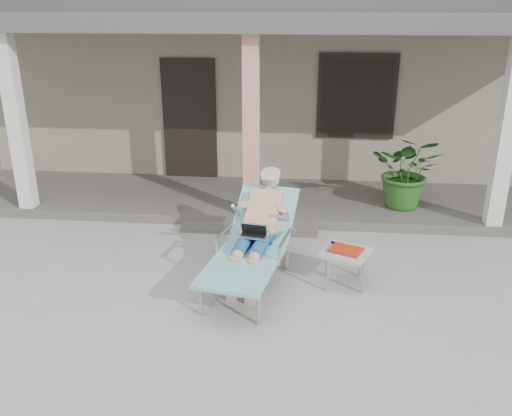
# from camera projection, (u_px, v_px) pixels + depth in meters

# --- Properties ---
(ground) EXTENTS (60.00, 60.00, 0.00)m
(ground) POSITION_uv_depth(u_px,v_px,m) (231.00, 295.00, 6.21)
(ground) COLOR #9E9E99
(ground) RESTS_ON ground
(house) EXTENTS (10.40, 5.40, 3.30)m
(house) POSITION_uv_depth(u_px,v_px,m) (273.00, 76.00, 11.66)
(house) COLOR gray
(house) RESTS_ON ground
(porch_deck) EXTENTS (10.00, 2.00, 0.15)m
(porch_deck) POSITION_uv_depth(u_px,v_px,m) (257.00, 200.00, 8.97)
(porch_deck) COLOR #605B56
(porch_deck) RESTS_ON ground
(porch_overhang) EXTENTS (10.00, 2.30, 2.85)m
(porch_overhang) POSITION_uv_depth(u_px,v_px,m) (257.00, 28.00, 7.96)
(porch_overhang) COLOR silver
(porch_overhang) RESTS_ON porch_deck
(porch_step) EXTENTS (2.00, 0.30, 0.07)m
(porch_step) POSITION_uv_depth(u_px,v_px,m) (249.00, 229.00, 7.92)
(porch_step) COLOR #605B56
(porch_step) RESTS_ON ground
(lounger) EXTENTS (1.07, 2.03, 1.28)m
(lounger) POSITION_uv_depth(u_px,v_px,m) (255.00, 218.00, 6.30)
(lounger) COLOR #B7B7BC
(lounger) RESTS_ON ground
(side_table) EXTENTS (0.68, 0.68, 0.46)m
(side_table) POSITION_uv_depth(u_px,v_px,m) (345.00, 254.00, 6.32)
(side_table) COLOR #A8A8A4
(side_table) RESTS_ON ground
(potted_palm) EXTENTS (1.26, 1.16, 1.16)m
(potted_palm) POSITION_uv_depth(u_px,v_px,m) (408.00, 171.00, 8.27)
(potted_palm) COLOR #26591E
(potted_palm) RESTS_ON porch_deck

